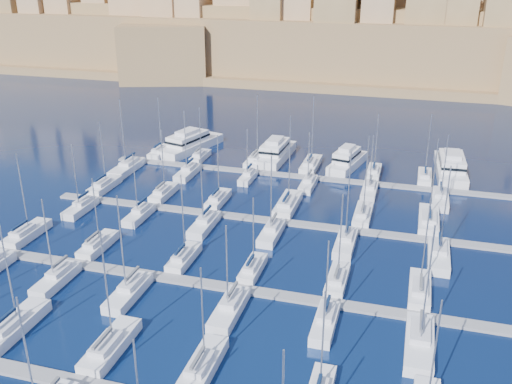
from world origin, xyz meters
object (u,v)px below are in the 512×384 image
(sailboat_2, at_px, (110,346))
(motor_yacht_b, at_px, (275,152))
(motor_yacht_a, at_px, (190,143))
(motor_yacht_c, at_px, (347,160))
(motor_yacht_d, at_px, (451,166))

(sailboat_2, bearing_deg, motor_yacht_b, 88.79)
(motor_yacht_a, xyz_separation_m, motor_yacht_b, (20.67, -0.88, 0.00))
(motor_yacht_a, bearing_deg, motor_yacht_b, -2.45)
(motor_yacht_c, distance_m, motor_yacht_d, 21.04)
(sailboat_2, relative_size, motor_yacht_d, 0.81)
(motor_yacht_a, height_order, motor_yacht_c, same)
(motor_yacht_b, bearing_deg, motor_yacht_d, 1.18)
(sailboat_2, relative_size, motor_yacht_a, 0.78)
(sailboat_2, bearing_deg, motor_yacht_a, 105.18)
(motor_yacht_a, xyz_separation_m, motor_yacht_c, (36.59, -2.20, 0.00))
(motor_yacht_d, bearing_deg, motor_yacht_a, 179.88)
(sailboat_2, bearing_deg, motor_yacht_d, 61.49)
(sailboat_2, xyz_separation_m, motor_yacht_d, (38.34, 70.59, 0.97))
(motor_yacht_d, bearing_deg, motor_yacht_b, -178.82)
(sailboat_2, xyz_separation_m, motor_yacht_b, (1.48, 69.83, 0.97))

